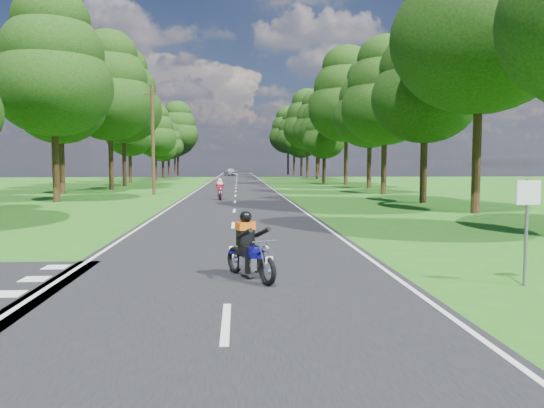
{
  "coord_description": "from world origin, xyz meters",
  "views": [
    {
      "loc": [
        0.18,
        -11.4,
        2.27
      ],
      "look_at": [
        1.17,
        4.0,
        1.1
      ],
      "focal_mm": 35.0,
      "sensor_mm": 36.0,
      "label": 1
    }
  ],
  "objects": [
    {
      "name": "treeline",
      "position": [
        1.43,
        60.06,
        8.25
      ],
      "size": [
        40.0,
        115.35,
        14.78
      ],
      "color": "black",
      "rests_on": "ground"
    },
    {
      "name": "telegraph_pole",
      "position": [
        -6.0,
        28.0,
        4.07
      ],
      "size": [
        1.2,
        0.26,
        8.0
      ],
      "color": "#382616",
      "rests_on": "ground"
    },
    {
      "name": "ground",
      "position": [
        0.0,
        0.0,
        0.0
      ],
      "size": [
        160.0,
        160.0,
        0.0
      ],
      "primitive_type": "plane",
      "color": "#1F6216",
      "rests_on": "ground"
    },
    {
      "name": "rider_near_blue",
      "position": [
        0.41,
        -1.14,
        0.68
      ],
      "size": [
        1.2,
        1.66,
        1.33
      ],
      "primitive_type": null,
      "rotation": [
        0.0,
        0.0,
        0.48
      ],
      "color": "#0E0B82",
      "rests_on": "main_road"
    },
    {
      "name": "road_markings",
      "position": [
        -0.14,
        48.13,
        0.02
      ],
      "size": [
        7.4,
        140.0,
        0.01
      ],
      "color": "silver",
      "rests_on": "main_road"
    },
    {
      "name": "rider_far_red",
      "position": [
        -0.95,
        22.12,
        0.69
      ],
      "size": [
        0.65,
        1.65,
        1.35
      ],
      "primitive_type": null,
      "rotation": [
        0.0,
        0.0,
        0.07
      ],
      "color": "#AB0D0D",
      "rests_on": "main_road"
    },
    {
      "name": "main_road",
      "position": [
        0.0,
        50.0,
        0.01
      ],
      "size": [
        7.0,
        140.0,
        0.02
      ],
      "primitive_type": "cube",
      "color": "black",
      "rests_on": "ground"
    },
    {
      "name": "distant_car",
      "position": [
        -1.28,
        88.98,
        0.76
      ],
      "size": [
        2.76,
        4.61,
        1.47
      ],
      "primitive_type": "imported",
      "rotation": [
        0.0,
        0.0,
        0.25
      ],
      "color": "silver",
      "rests_on": "main_road"
    },
    {
      "name": "road_sign",
      "position": [
        5.5,
        -2.01,
        1.34
      ],
      "size": [
        0.45,
        0.07,
        2.0
      ],
      "color": "slate",
      "rests_on": "ground"
    }
  ]
}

